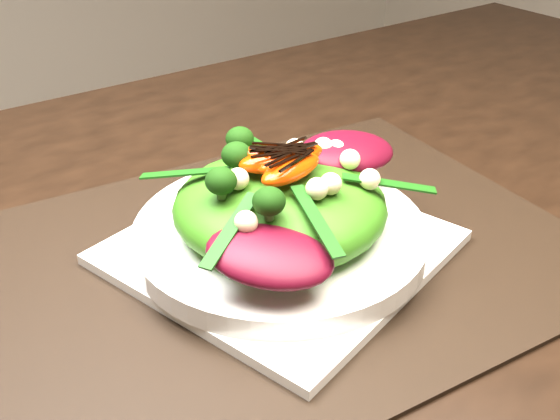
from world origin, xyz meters
TOP-DOWN VIEW (x-y plane):
  - dining_table at (0.00, 0.00)m, footprint 1.60×0.90m
  - placemat at (-0.12, -0.05)m, footprint 0.57×0.45m
  - plate_base at (-0.12, -0.05)m, footprint 0.31×0.31m
  - salad_bowl at (-0.12, -0.05)m, footprint 0.34×0.34m
  - lettuce_mound at (-0.12, -0.05)m, footprint 0.23×0.23m
  - radicchio_leaf at (-0.04, -0.04)m, footprint 0.10×0.07m
  - orange_segment at (-0.11, -0.02)m, footprint 0.07×0.04m
  - broccoli_floret at (-0.17, -0.01)m, footprint 0.04×0.04m
  - macadamia_nut at (-0.10, -0.07)m, footprint 0.02×0.02m
  - balsamic_drizzle at (-0.11, -0.02)m, footprint 0.05×0.01m

SIDE VIEW (x-z plane):
  - dining_table at x=0.00m, z-range 0.35..1.10m
  - placemat at x=-0.12m, z-range 0.75..0.75m
  - plate_base at x=-0.12m, z-range 0.75..0.76m
  - salad_bowl at x=-0.12m, z-range 0.76..0.78m
  - lettuce_mound at x=-0.12m, z-range 0.77..0.83m
  - radicchio_leaf at x=-0.04m, z-range 0.82..0.84m
  - orange_segment at x=-0.11m, z-range 0.83..0.85m
  - macadamia_nut at x=-0.10m, z-range 0.83..0.85m
  - broccoli_floret at x=-0.17m, z-range 0.83..0.86m
  - balsamic_drizzle at x=-0.11m, z-range 0.85..0.85m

